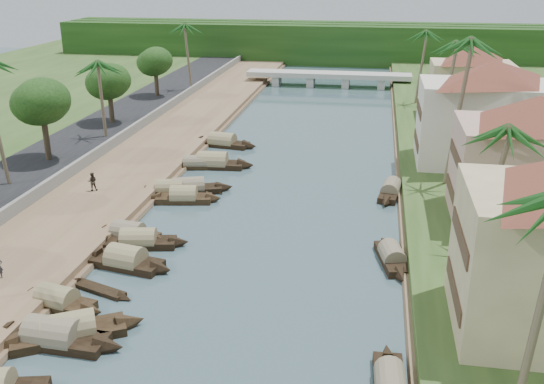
# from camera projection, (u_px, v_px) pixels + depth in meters

# --- Properties ---
(ground) EXTENTS (220.00, 220.00, 0.00)m
(ground) POSITION_uv_depth(u_px,v_px,m) (233.00, 300.00, 38.15)
(ground) COLOR #3B5359
(ground) RESTS_ON ground
(left_bank) EXTENTS (10.00, 180.00, 0.80)m
(left_bank) POSITION_uv_depth(u_px,v_px,m) (120.00, 177.00, 58.98)
(left_bank) COLOR brown
(left_bank) RESTS_ON ground
(right_bank) EXTENTS (16.00, 180.00, 1.20)m
(right_bank) POSITION_uv_depth(u_px,v_px,m) (494.00, 197.00, 53.37)
(right_bank) COLOR #28431B
(right_bank) RESTS_ON ground
(road) EXTENTS (8.00, 180.00, 1.40)m
(road) POSITION_uv_depth(u_px,v_px,m) (39.00, 169.00, 60.21)
(road) COLOR black
(road) RESTS_ON ground
(retaining_wall) EXTENTS (0.40, 180.00, 1.10)m
(retaining_wall) POSITION_uv_depth(u_px,v_px,m) (78.00, 165.00, 59.30)
(retaining_wall) COLOR slate
(retaining_wall) RESTS_ON left_bank
(treeline) EXTENTS (120.00, 14.00, 8.00)m
(treeline) POSITION_uv_depth(u_px,v_px,m) (340.00, 43.00, 128.92)
(treeline) COLOR black
(treeline) RESTS_ON ground
(bridge) EXTENTS (28.00, 4.00, 2.40)m
(bridge) POSITION_uv_depth(u_px,v_px,m) (328.00, 76.00, 103.91)
(bridge) COLOR #A6A79C
(bridge) RESTS_ON ground
(building_mid) EXTENTS (14.11, 14.11, 9.70)m
(building_mid) POSITION_uv_depth(u_px,v_px,m) (531.00, 158.00, 45.73)
(building_mid) COLOR tan
(building_mid) RESTS_ON right_bank
(building_far) EXTENTS (15.59, 15.59, 10.20)m
(building_far) POSITION_uv_depth(u_px,v_px,m) (488.00, 112.00, 58.70)
(building_far) COLOR beige
(building_far) RESTS_ON right_bank
(building_distant) EXTENTS (12.62, 12.62, 9.20)m
(building_distant) POSITION_uv_depth(u_px,v_px,m) (471.00, 81.00, 77.16)
(building_distant) COLOR #CBBE88
(building_distant) RESTS_ON right_bank
(sampan_2) EXTENTS (8.39, 5.84, 2.28)m
(sampan_2) POSITION_uv_depth(u_px,v_px,m) (69.00, 332.00, 34.16)
(sampan_2) COLOR black
(sampan_2) RESTS_ON ground
(sampan_3) EXTENTS (8.75, 2.28, 2.32)m
(sampan_3) POSITION_uv_depth(u_px,v_px,m) (53.00, 337.00, 33.71)
(sampan_3) COLOR black
(sampan_3) RESTS_ON ground
(sampan_4) EXTENTS (6.97, 2.87, 1.98)m
(sampan_4) POSITION_uv_depth(u_px,v_px,m) (57.00, 301.00, 37.33)
(sampan_4) COLOR black
(sampan_4) RESTS_ON ground
(sampan_5) EXTENTS (7.51, 3.10, 2.32)m
(sampan_5) POSITION_uv_depth(u_px,v_px,m) (126.00, 261.00, 42.28)
(sampan_5) COLOR black
(sampan_5) RESTS_ON ground
(sampan_6) EXTENTS (6.99, 2.55, 2.07)m
(sampan_6) POSITION_uv_depth(u_px,v_px,m) (128.00, 234.00, 46.48)
(sampan_6) COLOR black
(sampan_6) RESTS_ON ground
(sampan_7) EXTENTS (7.82, 2.94, 2.06)m
(sampan_7) POSITION_uv_depth(u_px,v_px,m) (139.00, 241.00, 45.30)
(sampan_7) COLOR black
(sampan_7) RESTS_ON ground
(sampan_8) EXTENTS (7.02, 2.74, 2.14)m
(sampan_8) POSITION_uv_depth(u_px,v_px,m) (184.00, 197.00, 53.81)
(sampan_8) COLOR black
(sampan_8) RESTS_ON ground
(sampan_9) EXTENTS (8.50, 4.36, 2.14)m
(sampan_9) POSITION_uv_depth(u_px,v_px,m) (189.00, 189.00, 55.91)
(sampan_9) COLOR black
(sampan_9) RESTS_ON ground
(sampan_10) EXTENTS (7.43, 3.06, 2.03)m
(sampan_10) POSITION_uv_depth(u_px,v_px,m) (170.00, 190.00, 55.54)
(sampan_10) COLOR black
(sampan_10) RESTS_ON ground
(sampan_11) EXTENTS (8.97, 2.60, 2.50)m
(sampan_11) POSITION_uv_depth(u_px,v_px,m) (213.00, 163.00, 62.94)
(sampan_11) COLOR black
(sampan_11) RESTS_ON ground
(sampan_12) EXTENTS (7.94, 2.91, 1.90)m
(sampan_12) POSITION_uv_depth(u_px,v_px,m) (197.00, 164.00, 62.67)
(sampan_12) COLOR black
(sampan_12) RESTS_ON ground
(sampan_13) EXTENTS (8.85, 3.21, 2.35)m
(sampan_13) POSITION_uv_depth(u_px,v_px,m) (222.00, 143.00, 70.25)
(sampan_13) COLOR black
(sampan_13) RESTS_ON ground
(sampan_15) EXTENTS (2.88, 7.04, 1.90)m
(sampan_15) POSITION_uv_depth(u_px,v_px,m) (392.00, 257.00, 42.89)
(sampan_15) COLOR black
(sampan_15) RESTS_ON ground
(sampan_16) EXTENTS (2.67, 7.87, 1.93)m
(sampan_16) POSITION_uv_depth(u_px,v_px,m) (391.00, 190.00, 55.53)
(sampan_16) COLOR black
(sampan_16) RESTS_ON ground
(canoe_1) EXTENTS (5.46, 2.64, 0.88)m
(canoe_1) POSITION_uv_depth(u_px,v_px,m) (99.00, 290.00, 39.20)
(canoe_1) COLOR black
(canoe_1) RESTS_ON ground
(canoe_2) EXTENTS (4.84, 3.52, 0.77)m
(canoe_2) POSITION_uv_depth(u_px,v_px,m) (204.00, 187.00, 57.13)
(canoe_2) COLOR black
(canoe_2) RESTS_ON ground
(palm_1) EXTENTS (3.20, 3.20, 10.25)m
(palm_1) POSITION_uv_depth(u_px,v_px,m) (497.00, 131.00, 39.27)
(palm_1) COLOR brown
(palm_1) RESTS_ON ground
(palm_2) EXTENTS (3.20, 3.20, 14.30)m
(palm_2) POSITION_uv_depth(u_px,v_px,m) (462.00, 44.00, 50.53)
(palm_2) COLOR brown
(palm_2) RESTS_ON ground
(palm_3) EXTENTS (3.20, 3.20, 12.13)m
(palm_3) POSITION_uv_depth(u_px,v_px,m) (451.00, 45.00, 66.44)
(palm_3) COLOR brown
(palm_3) RESTS_ON ground
(palm_6) EXTENTS (3.20, 3.20, 9.88)m
(palm_6) POSITION_uv_depth(u_px,v_px,m) (99.00, 64.00, 66.26)
(palm_6) COLOR brown
(palm_6) RESTS_ON ground
(palm_7) EXTENTS (3.20, 3.20, 11.47)m
(palm_7) POSITION_uv_depth(u_px,v_px,m) (422.00, 33.00, 83.08)
(palm_7) COLOR brown
(palm_7) RESTS_ON ground
(palm_8) EXTENTS (3.20, 3.20, 11.33)m
(palm_8) POSITION_uv_depth(u_px,v_px,m) (188.00, 26.00, 91.58)
(palm_8) COLOR brown
(palm_8) RESTS_ON ground
(tree_3) EXTENTS (5.33, 5.33, 8.06)m
(tree_3) POSITION_uv_depth(u_px,v_px,m) (41.00, 103.00, 59.04)
(tree_3) COLOR #463728
(tree_3) RESTS_ON ground
(tree_4) EXTENTS (5.01, 5.01, 7.08)m
(tree_4) POSITION_uv_depth(u_px,v_px,m) (109.00, 82.00, 73.65)
(tree_4) COLOR #463728
(tree_4) RESTS_ON ground
(tree_5) EXTENTS (4.73, 4.73, 6.96)m
(tree_5) POSITION_uv_depth(u_px,v_px,m) (155.00, 62.00, 88.66)
(tree_5) COLOR #463728
(tree_5) RESTS_ON ground
(tree_6) EXTENTS (4.68, 4.68, 7.26)m
(tree_6) POSITION_uv_depth(u_px,v_px,m) (542.00, 113.00, 58.05)
(tree_6) COLOR #463728
(tree_6) RESTS_ON ground
(person_far) EXTENTS (0.99, 0.88, 1.70)m
(person_far) POSITION_uv_depth(u_px,v_px,m) (92.00, 181.00, 54.09)
(person_far) COLOR #2F2820
(person_far) RESTS_ON left_bank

